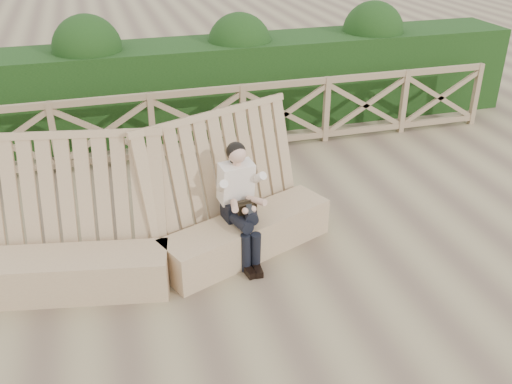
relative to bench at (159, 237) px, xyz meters
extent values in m
plane|color=brown|center=(1.02, -0.61, -0.40)|extent=(60.00, 60.00, 0.00)
cube|color=#9D7959|center=(-0.99, -0.17, -0.17)|extent=(2.15, 0.90, 0.45)
cube|color=#9D7959|center=(-0.94, 0.09, 0.40)|extent=(2.14, 0.84, 1.57)
cube|color=#9D7959|center=(1.01, 0.02, -0.17)|extent=(2.13, 1.25, 0.45)
cube|color=#9D7959|center=(0.91, 0.27, 0.40)|extent=(2.11, 1.20, 1.57)
cube|color=black|center=(0.92, 0.08, 0.16)|extent=(0.37, 0.30, 0.21)
cube|color=beige|center=(0.91, 0.13, 0.48)|extent=(0.41, 0.33, 0.50)
sphere|color=tan|center=(0.92, 0.08, 0.83)|extent=(0.23, 0.23, 0.20)
sphere|color=black|center=(0.92, 0.11, 0.85)|extent=(0.25, 0.25, 0.22)
cylinder|color=black|center=(0.87, -0.13, 0.14)|extent=(0.21, 0.45, 0.14)
cylinder|color=black|center=(1.01, -0.08, 0.20)|extent=(0.21, 0.45, 0.16)
cylinder|color=black|center=(0.89, -0.33, -0.17)|extent=(0.13, 0.13, 0.45)
cylinder|color=black|center=(1.01, -0.33, -0.17)|extent=(0.13, 0.13, 0.45)
cube|color=black|center=(0.90, -0.42, -0.36)|extent=(0.12, 0.24, 0.08)
cube|color=black|center=(1.00, -0.42, -0.36)|extent=(0.12, 0.24, 0.08)
cube|color=black|center=(0.97, -0.08, 0.25)|extent=(0.23, 0.16, 0.14)
cube|color=black|center=(0.97, -0.23, 0.31)|extent=(0.08, 0.09, 0.11)
cube|color=#856F4D|center=(1.02, 2.89, 0.65)|extent=(10.10, 0.07, 0.10)
cube|color=#856F4D|center=(1.02, 2.89, -0.28)|extent=(10.10, 0.07, 0.10)
cube|color=black|center=(1.02, 4.09, 0.35)|extent=(12.00, 1.20, 1.50)
camera|label=1|loc=(-0.47, -5.36, 3.34)|focal=40.00mm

